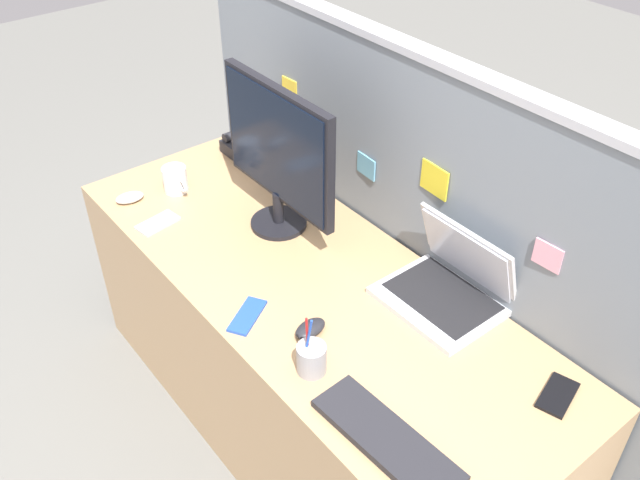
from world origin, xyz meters
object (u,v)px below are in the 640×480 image
at_px(desktop_monitor, 278,152).
at_px(cell_phone_silver_slab, 158,223).
at_px(keyboard_main, 387,439).
at_px(pen_cup, 311,358).
at_px(cell_phone_black_slab, 558,395).
at_px(cell_phone_blue_case, 247,316).
at_px(laptop, 450,283).
at_px(coffee_mug, 175,180).
at_px(desk_phone, 249,147).
at_px(computer_mouse_right_hand, 130,197).
at_px(computer_mouse_left_hand, 310,328).

distance_m(desktop_monitor, cell_phone_silver_slab, 0.51).
distance_m(keyboard_main, pen_cup, 0.29).
bearing_deg(cell_phone_black_slab, cell_phone_blue_case, -164.02).
height_order(desktop_monitor, cell_phone_blue_case, desktop_monitor).
bearing_deg(cell_phone_silver_slab, cell_phone_blue_case, -10.17).
relative_size(laptop, coffee_mug, 2.69).
bearing_deg(cell_phone_silver_slab, desk_phone, 102.73).
distance_m(desk_phone, keyboard_main, 1.44).
bearing_deg(computer_mouse_right_hand, coffee_mug, 86.03).
xyz_separation_m(keyboard_main, coffee_mug, (-1.29, 0.15, 0.04)).
bearing_deg(desktop_monitor, pen_cup, -28.86).
bearing_deg(laptop, computer_mouse_right_hand, -154.12).
xyz_separation_m(desktop_monitor, computer_mouse_right_hand, (-0.45, -0.34, -0.27)).
bearing_deg(keyboard_main, computer_mouse_right_hand, 177.88).
xyz_separation_m(computer_mouse_left_hand, cell_phone_silver_slab, (-0.74, -0.09, -0.01)).
distance_m(laptop, cell_phone_blue_case, 0.60).
height_order(keyboard_main, cell_phone_silver_slab, keyboard_main).
relative_size(desk_phone, computer_mouse_left_hand, 1.92).
xyz_separation_m(computer_mouse_right_hand, computer_mouse_left_hand, (0.92, 0.10, 0.00)).
height_order(laptop, computer_mouse_left_hand, laptop).
bearing_deg(cell_phone_silver_slab, cell_phone_black_slab, 9.99).
bearing_deg(keyboard_main, cell_phone_blue_case, 179.22).
distance_m(laptop, pen_cup, 0.50).
height_order(computer_mouse_right_hand, coffee_mug, coffee_mug).
xyz_separation_m(cell_phone_silver_slab, cell_phone_blue_case, (0.57, -0.01, 0.00)).
height_order(pen_cup, coffee_mug, pen_cup).
relative_size(computer_mouse_right_hand, cell_phone_black_slab, 0.74).
bearing_deg(cell_phone_blue_case, computer_mouse_left_hand, 1.21).
distance_m(pen_cup, cell_phone_black_slab, 0.64).
bearing_deg(desk_phone, laptop, -0.39).
bearing_deg(cell_phone_black_slab, keyboard_main, -127.12).
distance_m(laptop, keyboard_main, 0.57).
relative_size(keyboard_main, pen_cup, 2.21).
bearing_deg(cell_phone_blue_case, keyboard_main, -29.36).
bearing_deg(laptop, cell_phone_blue_case, -120.32).
bearing_deg(desktop_monitor, computer_mouse_right_hand, -142.59).
distance_m(desktop_monitor, keyboard_main, 0.98).
distance_m(desk_phone, pen_cup, 1.17).
height_order(computer_mouse_left_hand, cell_phone_black_slab, computer_mouse_left_hand).
height_order(laptop, keyboard_main, laptop).
bearing_deg(desktop_monitor, keyboard_main, -20.23).
distance_m(computer_mouse_left_hand, coffee_mug, 0.88).
bearing_deg(cell_phone_blue_case, coffee_mug, 135.31).
bearing_deg(desk_phone, cell_phone_black_slab, -2.52).
distance_m(laptop, cell_phone_black_slab, 0.44).
xyz_separation_m(cell_phone_black_slab, cell_phone_blue_case, (-0.74, -0.46, 0.00)).
distance_m(computer_mouse_right_hand, computer_mouse_left_hand, 0.93).
height_order(cell_phone_black_slab, cell_phone_silver_slab, same).
distance_m(computer_mouse_right_hand, cell_phone_silver_slab, 0.19).
bearing_deg(desk_phone, pen_cup, -25.66).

